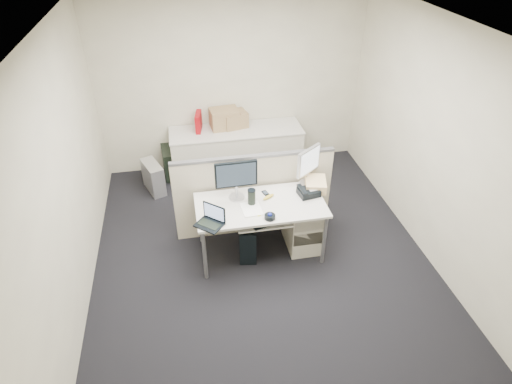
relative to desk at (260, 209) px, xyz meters
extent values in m
cube|color=black|center=(0.00, 0.00, -0.67)|extent=(4.00, 4.50, 0.01)
cube|color=white|center=(0.00, 0.00, 2.04)|extent=(4.00, 4.50, 0.01)
cube|color=#B4AD97|center=(0.00, 2.25, 0.69)|extent=(4.00, 0.02, 2.70)
cube|color=#B4AD97|center=(0.00, -2.25, 0.69)|extent=(4.00, 0.02, 2.70)
cube|color=#B4AD97|center=(-2.00, 0.00, 0.69)|extent=(0.02, 4.50, 2.70)
cube|color=#B4AD97|center=(2.00, 0.00, 0.69)|extent=(0.02, 4.50, 2.70)
cube|color=beige|center=(0.00, 0.00, 0.05)|extent=(1.50, 0.75, 0.03)
cylinder|color=slate|center=(-0.70, -0.33, -0.31)|extent=(0.04, 0.04, 0.70)
cylinder|color=slate|center=(-0.70, 0.33, -0.31)|extent=(0.04, 0.04, 0.70)
cylinder|color=slate|center=(0.70, -0.33, -0.31)|extent=(0.04, 0.04, 0.70)
cylinder|color=slate|center=(0.70, 0.33, -0.31)|extent=(0.04, 0.04, 0.70)
cube|color=beige|center=(0.00, -0.18, -0.04)|extent=(0.62, 0.32, 0.02)
cube|color=#B6AF9B|center=(0.55, 0.05, -0.34)|extent=(0.40, 0.55, 0.65)
cube|color=beige|center=(0.00, 0.45, -0.11)|extent=(2.00, 0.06, 1.10)
cube|color=#B6AF9B|center=(0.00, 1.93, -0.30)|extent=(2.00, 0.60, 0.72)
cube|color=black|center=(-0.25, 0.18, 0.31)|extent=(0.49, 0.20, 0.49)
cube|color=#B7B7BC|center=(0.65, 0.32, 0.31)|extent=(0.44, 0.39, 0.48)
cube|color=black|center=(-0.62, -0.28, 0.17)|extent=(0.35, 0.35, 0.21)
cylinder|color=black|center=(0.05, -0.28, 0.09)|extent=(0.16, 0.16, 0.05)
cube|color=black|center=(0.60, 0.08, 0.10)|extent=(0.27, 0.23, 0.08)
cube|color=white|center=(-0.12, -0.08, 0.07)|extent=(0.23, 0.29, 0.01)
cube|color=#E7EB3D|center=(-0.05, -0.18, 0.07)|extent=(0.09, 0.09, 0.01)
cylinder|color=black|center=(-0.10, 0.02, 0.16)|extent=(0.09, 0.09, 0.19)
ellipsoid|color=gold|center=(0.12, 0.10, 0.08)|extent=(0.17, 0.13, 0.04)
cube|color=black|center=(0.10, 0.20, 0.07)|extent=(0.09, 0.12, 0.01)
cube|color=#DCB686|center=(0.72, 0.20, 0.12)|extent=(0.31, 0.36, 0.12)
cube|color=black|center=(0.05, -0.22, -0.02)|extent=(0.44, 0.26, 0.02)
cube|color=black|center=(-0.15, 0.03, -0.43)|extent=(0.28, 0.52, 0.47)
cube|color=black|center=(-1.05, 2.03, -0.43)|extent=(0.24, 0.51, 0.46)
cube|color=#B7B7BC|center=(-1.30, 1.63, -0.44)|extent=(0.35, 0.52, 0.45)
cube|color=olive|center=(-0.16, 2.05, 0.21)|extent=(0.45, 0.36, 0.31)
cube|color=olive|center=(0.00, 2.05, 0.19)|extent=(0.42, 0.36, 0.26)
cube|color=maroon|center=(-0.55, 2.03, 0.20)|extent=(0.13, 0.32, 0.29)
camera|label=1|loc=(-0.79, -3.91, 2.99)|focal=30.00mm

